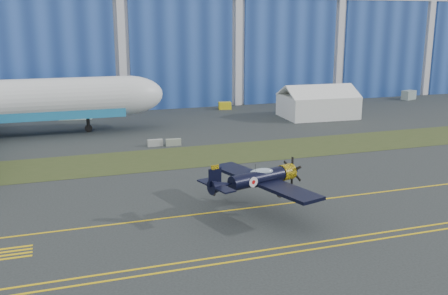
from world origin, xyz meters
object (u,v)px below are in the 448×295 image
object	(u,v)px
tug	(225,106)
tent	(318,101)
shipping_container	(76,112)
warbird	(258,178)

from	to	relation	value
tug	tent	bearing A→B (deg)	-35.62
tent	tug	bearing A→B (deg)	137.54
tug	shipping_container	bearing A→B (deg)	-167.97
warbird	shipping_container	bearing A→B (deg)	87.30
tent	shipping_container	bearing A→B (deg)	166.53
shipping_container	tug	world-z (taller)	shipping_container
tent	tug	size ratio (longest dim) A/B	5.54
warbird	shipping_container	world-z (taller)	warbird
warbird	tent	bearing A→B (deg)	39.00
tent	shipping_container	xyz separation A→B (m)	(-39.31, 11.59, -1.65)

